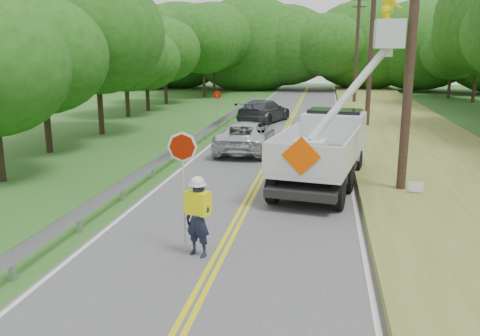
# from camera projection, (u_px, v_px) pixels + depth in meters

# --- Properties ---
(ground) EXTENTS (140.00, 140.00, 0.00)m
(ground) POSITION_uv_depth(u_px,v_px,m) (185.00, 322.00, 9.13)
(ground) COLOR #2A5B1D
(ground) RESTS_ON ground
(road) EXTENTS (7.20, 96.00, 0.03)m
(road) POSITION_uv_depth(u_px,v_px,m) (270.00, 160.00, 22.56)
(road) COLOR #505052
(road) RESTS_ON ground
(guardrail) EXTENTS (0.18, 48.00, 0.77)m
(guardrail) POSITION_uv_depth(u_px,v_px,m) (188.00, 142.00, 23.96)
(guardrail) COLOR #A4A5AD
(guardrail) RESTS_ON ground
(utility_poles) EXTENTS (1.60, 43.30, 10.00)m
(utility_poles) POSITION_uv_depth(u_px,v_px,m) (384.00, 41.00, 23.44)
(utility_poles) COLOR black
(utility_poles) RESTS_ON ground
(tall_grass_verge) EXTENTS (7.00, 96.00, 0.30)m
(tall_grass_verge) POSITION_uv_depth(u_px,v_px,m) (435.00, 163.00, 21.37)
(tall_grass_verge) COLOR olive
(tall_grass_verge) RESTS_ON ground
(treeline_left) EXTENTS (9.52, 56.06, 10.25)m
(treeline_left) POSITION_uv_depth(u_px,v_px,m) (159.00, 43.00, 39.66)
(treeline_left) COLOR #332319
(treeline_left) RESTS_ON ground
(treeline_horizon) EXTENTS (57.68, 15.04, 11.96)m
(treeline_horizon) POSITION_uv_depth(u_px,v_px,m) (303.00, 45.00, 62.06)
(treeline_horizon) COLOR #1D4B10
(treeline_horizon) RESTS_ON ground
(flagger) EXTENTS (1.15, 0.64, 2.97)m
(flagger) POSITION_uv_depth(u_px,v_px,m) (198.00, 213.00, 11.82)
(flagger) COLOR #191E33
(flagger) RESTS_ON road
(bucket_truck) EXTENTS (4.20, 7.47, 6.97)m
(bucket_truck) POSITION_uv_depth(u_px,v_px,m) (331.00, 140.00, 18.72)
(bucket_truck) COLOR black
(bucket_truck) RESTS_ON road
(suv_silver) EXTENTS (2.54, 5.41, 1.50)m
(suv_silver) POSITION_uv_depth(u_px,v_px,m) (246.00, 136.00, 24.33)
(suv_silver) COLOR silver
(suv_silver) RESTS_ON road
(suv_darkgrey) EXTENTS (3.63, 5.76, 1.56)m
(suv_darkgrey) POSITION_uv_depth(u_px,v_px,m) (264.00, 111.00, 34.38)
(suv_darkgrey) COLOR #383C41
(suv_darkgrey) RESTS_ON road
(stop_sign_permanent) EXTENTS (0.50, 0.18, 2.45)m
(stop_sign_permanent) POSITION_uv_depth(u_px,v_px,m) (217.00, 104.00, 30.79)
(stop_sign_permanent) COLOR #A4A5AD
(stop_sign_permanent) RESTS_ON ground
(yard_sign) EXTENTS (0.48, 0.05, 0.69)m
(yard_sign) POSITION_uv_depth(u_px,v_px,m) (416.00, 188.00, 16.23)
(yard_sign) COLOR white
(yard_sign) RESTS_ON ground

